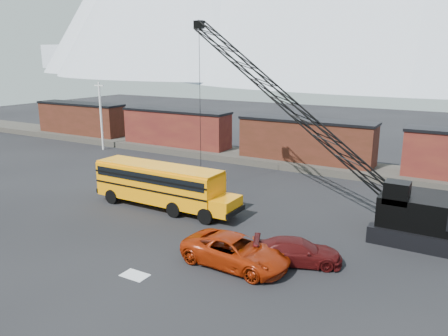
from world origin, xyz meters
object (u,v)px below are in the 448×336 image
object	(u,v)px
school_bus	(162,184)
crawler_crane	(298,111)
maroon_suv	(297,251)
red_pickup	(236,251)

from	to	relation	value
school_bus	crawler_crane	bearing A→B (deg)	25.54
school_bus	maroon_suv	world-z (taller)	school_bus
school_bus	red_pickup	distance (m)	10.58
red_pickup	crawler_crane	distance (m)	11.44
crawler_crane	school_bus	bearing A→B (deg)	-154.46
school_bus	red_pickup	world-z (taller)	school_bus
maroon_suv	crawler_crane	size ratio (longest dim) A/B	0.23
maroon_suv	red_pickup	bearing A→B (deg)	102.45
school_bus	red_pickup	size ratio (longest dim) A/B	1.98
red_pickup	maroon_suv	distance (m)	3.33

